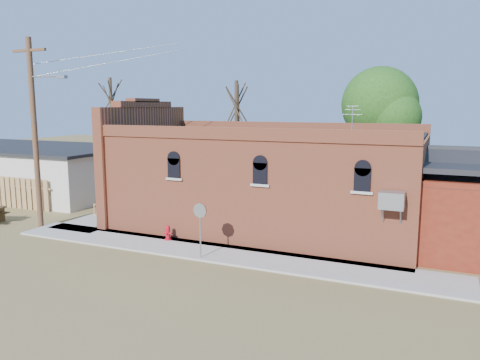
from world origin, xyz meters
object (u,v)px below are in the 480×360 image
at_px(brick_bar, 260,180).
at_px(trash_barrel, 135,203).
at_px(fire_hydrant, 168,233).
at_px(utility_pole, 35,129).
at_px(stop_sign, 200,216).

distance_m(brick_bar, trash_barrel, 7.92).
bearing_deg(fire_hydrant, trash_barrel, 129.72).
relative_size(utility_pole, stop_sign, 4.18).
height_order(stop_sign, trash_barrel, stop_sign).
bearing_deg(brick_bar, trash_barrel, 176.87).
bearing_deg(fire_hydrant, brick_bar, 45.99).
bearing_deg(fire_hydrant, stop_sign, -41.08).
bearing_deg(utility_pole, trash_barrel, 65.91).
relative_size(brick_bar, utility_pole, 1.82).
height_order(brick_bar, fire_hydrant, brick_bar).
height_order(brick_bar, stop_sign, brick_bar).
height_order(fire_hydrant, trash_barrel, trash_barrel).
bearing_deg(brick_bar, fire_hydrant, -125.31).
relative_size(fire_hydrant, trash_barrel, 0.85).
xyz_separation_m(utility_pole, stop_sign, (9.48, -1.20, -3.04)).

